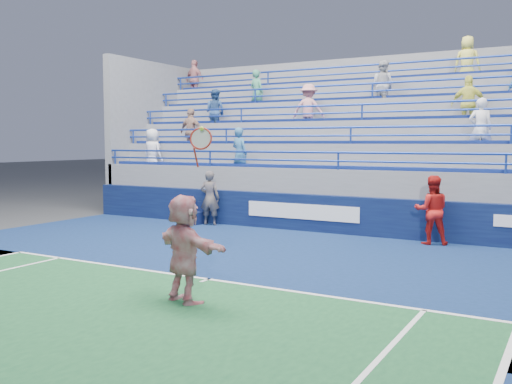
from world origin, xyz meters
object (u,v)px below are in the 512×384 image
Objects in this scene: line_judge at (210,198)px; ball_girl at (432,210)px; tennis_player at (184,248)px; judge_chair at (196,217)px.

ball_girl is at bearing 166.67° from line_judge.
tennis_player is 7.84m from ball_girl.
line_judge is 0.98× the size of ball_girl.
tennis_player is (5.10, -7.42, 0.67)m from judge_chair.
ball_girl is (2.32, 7.49, -0.01)m from tennis_player.
tennis_player is at bearing 53.47° from ball_girl.
tennis_player reaches higher than judge_chair.
ball_girl is at bearing 72.80° from tennis_player.
judge_chair is at bearing -2.46° from line_judge.
judge_chair is at bearing -18.80° from ball_girl.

